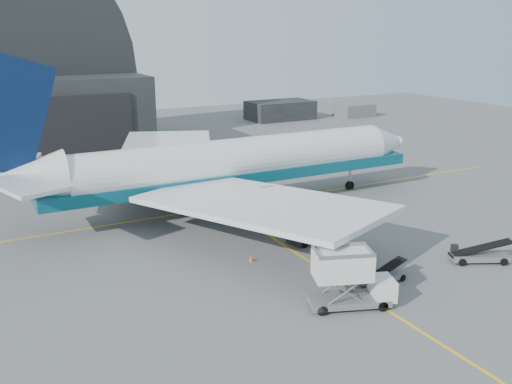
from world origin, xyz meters
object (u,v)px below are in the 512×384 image
pushback_tug (309,235)px  belt_loader_b (479,255)px  airliner (222,165)px  catering_truck (349,279)px  belt_loader_a (383,277)px

pushback_tug → belt_loader_b: bearing=-58.1°
airliner → catering_truck: (-1.73, -24.97, -2.89)m
catering_truck → belt_loader_a: size_ratio=1.49×
catering_truck → belt_loader_b: (14.77, 1.30, -1.51)m
catering_truck → pushback_tug: catering_truck is taller
belt_loader_a → belt_loader_b: belt_loader_b is taller
airliner → belt_loader_b: airliner is taller
catering_truck → belt_loader_b: 14.91m
belt_loader_a → belt_loader_b: bearing=-11.1°
airliner → belt_loader_a: airliner is taller
pushback_tug → belt_loader_a: 10.41m
airliner → pushback_tug: size_ratio=12.84×
catering_truck → pushback_tug: size_ratio=1.63×
belt_loader_b → belt_loader_a: bearing=-156.9°
pushback_tug → belt_loader_b: size_ratio=0.78×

